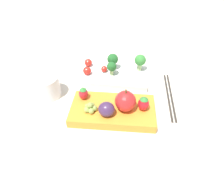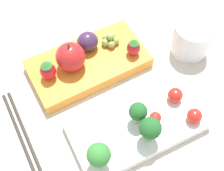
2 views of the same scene
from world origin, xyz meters
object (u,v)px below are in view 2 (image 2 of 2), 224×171
Objects in this scene: apple at (71,57)px; strawberry_0 at (48,70)px; drinking_cup at (192,39)px; broccoli_floret_0 at (150,129)px; strawberry_1 at (134,47)px; broccoli_floret_1 at (99,155)px; bento_box_savoury at (136,126)px; broccoli_floret_2 at (138,112)px; bento_box_fruit at (91,63)px; cherry_tomato_1 at (194,116)px; cherry_tomato_2 at (175,95)px; cherry_tomato_0 at (155,118)px; plum at (88,41)px; chopsticks_pair at (25,142)px; grape_cluster at (110,40)px.

strawberry_0 is (0.05, 0.00, -0.01)m from apple.
apple reaches higher than strawberry_0.
broccoli_floret_0 is at bearing 33.10° from drinking_cup.
strawberry_1 is (-0.11, 0.04, -0.01)m from apple.
bento_box_savoury is at bearing -162.98° from broccoli_floret_1.
bento_box_fruit is at bearing -88.08° from broccoli_floret_2.
broccoli_floret_2 reaches higher than bento_box_fruit.
broccoli_floret_2 is (-0.01, 0.15, 0.04)m from bento_box_fruit.
cherry_tomato_1 is at bearing 121.36° from apple.
cherry_tomato_1 is (-0.08, 0.05, -0.02)m from broccoli_floret_2.
bento_box_fruit is 0.18m from cherry_tomato_2.
broccoli_floret_0 is 0.97× the size of broccoli_floret_1.
cherry_tomato_0 is 0.49× the size of plum.
cherry_tomato_0 is at bearing 111.47° from apple.
broccoli_floret_0 reaches higher than bento_box_fruit.
bento_box_fruit reaches higher than chopsticks_pair.
broccoli_floret_2 is 0.22× the size of chopsticks_pair.
broccoli_floret_1 is 0.19m from strawberry_0.
broccoli_floret_0 is 0.04m from broccoli_floret_2.
plum is at bearing -71.12° from cherry_tomato_1.
broccoli_floret_0 is (-0.00, 0.19, 0.04)m from bento_box_fruit.
strawberry_0 is 0.17m from strawberry_1.
drinking_cup is at bearing 149.93° from grape_cluster.
broccoli_floret_1 reaches higher than broccoli_floret_2.
broccoli_floret_0 reaches higher than cherry_tomato_1.
bento_box_savoury is 3.67× the size of apple.
chopsticks_pair is (0.09, 0.08, -0.04)m from strawberry_0.
cherry_tomato_1 is (-0.06, 0.03, 0.00)m from cherry_tomato_0.
broccoli_floret_1 is at bearing 65.36° from plum.
grape_cluster reaches higher than chopsticks_pair.
grape_cluster is (-0.04, 0.01, -0.01)m from plum.
cherry_tomato_0 is 0.27× the size of drinking_cup.
broccoli_floret_2 is at bearing 73.98° from grape_cluster.
apple reaches higher than drinking_cup.
cherry_tomato_1 is 0.58× the size of strawberry_0.
bento_box_fruit is 8.89× the size of cherry_tomato_1.
plum reaches higher than bento_box_fruit.
cherry_tomato_0 is 0.21m from strawberry_0.
broccoli_floret_2 is 0.62× the size of drinking_cup.
bento_box_savoury is 3.13× the size of drinking_cup.
strawberry_0 is 0.21× the size of chopsticks_pair.
cherry_tomato_0 is (-0.03, 0.17, 0.02)m from bento_box_fruit.
broccoli_floret_0 is 0.21m from chopsticks_pair.
bento_box_fruit is 5.48× the size of plum.
cherry_tomato_2 is at bearing 137.33° from strawberry_0.
drinking_cup is at bearing -127.53° from cherry_tomato_1.
bento_box_savoury is 5.66× the size of plum.
drinking_cup reaches higher than cherry_tomato_2.
strawberry_0 is (0.12, -0.17, 0.02)m from cherry_tomato_0.
broccoli_floret_1 reaches higher than drinking_cup.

